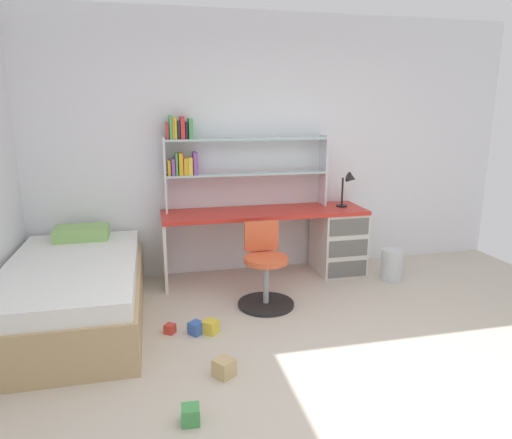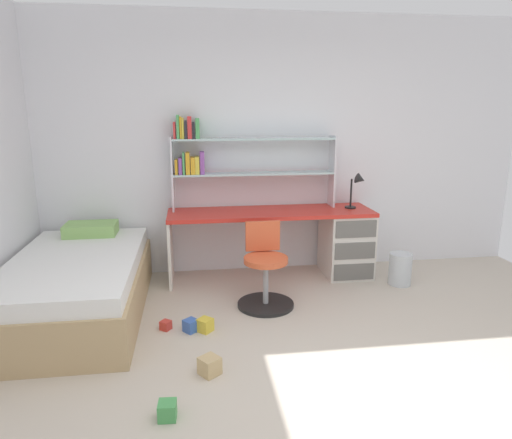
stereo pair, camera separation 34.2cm
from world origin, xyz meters
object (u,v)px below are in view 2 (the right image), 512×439
at_px(bookshelf_hutch, 227,155).
at_px(bed_platform, 77,286).
at_px(desk, 324,237).
at_px(toy_block_natural_4, 210,366).
at_px(waste_bin, 400,269).
at_px(desk_lamp, 358,185).
at_px(toy_block_yellow_0, 205,325).
at_px(toy_block_red_2, 166,325).
at_px(toy_block_blue_3, 191,326).
at_px(swivel_chair, 265,274).
at_px(toy_block_green_1, 167,410).

bearing_deg(bookshelf_hutch, bed_platform, -148.64).
distance_m(desk, toy_block_natural_4, 2.24).
bearing_deg(waste_bin, bookshelf_hutch, 161.79).
xyz_separation_m(desk_lamp, waste_bin, (0.36, -0.37, -0.82)).
height_order(toy_block_yellow_0, toy_block_red_2, toy_block_yellow_0).
xyz_separation_m(toy_block_blue_3, toy_block_natural_4, (0.13, -0.64, 0.01)).
bearing_deg(bookshelf_hutch, swivel_chair, -73.25).
bearing_deg(toy_block_yellow_0, bed_platform, 156.54).
distance_m(desk, waste_bin, 0.85).
relative_size(waste_bin, toy_block_red_2, 4.34).
relative_size(swivel_chair, toy_block_blue_3, 7.55).
bearing_deg(bed_platform, waste_bin, 5.19).
relative_size(desk_lamp, waste_bin, 1.16).
relative_size(swivel_chair, waste_bin, 2.31).
bearing_deg(desk, toy_block_red_2, -146.80).
bearing_deg(bookshelf_hutch, toy_block_red_2, -116.51).
bearing_deg(desk_lamp, waste_bin, -46.27).
bearing_deg(toy_block_natural_4, bookshelf_hutch, 81.46).
bearing_deg(toy_block_red_2, toy_block_natural_4, -64.78).
height_order(desk, toy_block_natural_4, desk).
bearing_deg(toy_block_red_2, toy_block_green_1, -86.66).
bearing_deg(toy_block_green_1, waste_bin, 38.52).
distance_m(desk_lamp, waste_bin, 0.97).
bearing_deg(bookshelf_hutch, toy_block_natural_4, -98.54).
bearing_deg(desk_lamp, toy_block_natural_4, -133.29).
distance_m(waste_bin, toy_block_blue_3, 2.27).
bearing_deg(toy_block_yellow_0, toy_block_red_2, 167.20).
height_order(desk, desk_lamp, desk_lamp).
distance_m(swivel_chair, waste_bin, 1.50).
height_order(desk_lamp, toy_block_yellow_0, desk_lamp).
height_order(desk, toy_block_green_1, desk).
distance_m(swivel_chair, toy_block_natural_4, 1.24).
distance_m(toy_block_yellow_0, toy_block_red_2, 0.33).
distance_m(waste_bin, toy_block_yellow_0, 2.17).
height_order(bed_platform, toy_block_natural_4, bed_platform).
bearing_deg(toy_block_natural_4, toy_block_green_1, -121.66).
height_order(bookshelf_hutch, toy_block_natural_4, bookshelf_hutch).
relative_size(desk_lamp, toy_block_natural_4, 3.09).
height_order(desk, toy_block_yellow_0, desk).
bearing_deg(waste_bin, desk, 151.04).
xyz_separation_m(bookshelf_hutch, toy_block_red_2, (-0.63, -1.25, -1.26)).
distance_m(bed_platform, toy_block_blue_3, 1.10).
distance_m(bookshelf_hutch, swivel_chair, 1.36).
relative_size(swivel_chair, toy_block_green_1, 7.24).
distance_m(swivel_chair, toy_block_red_2, 1.00).
xyz_separation_m(toy_block_green_1, toy_block_red_2, (-0.07, 1.13, -0.01)).
xyz_separation_m(bookshelf_hutch, toy_block_yellow_0, (-0.30, -1.33, -1.25)).
distance_m(desk, swivel_chair, 1.04).
distance_m(bookshelf_hutch, waste_bin, 2.14).
bearing_deg(bookshelf_hutch, toy_block_green_1, -103.18).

